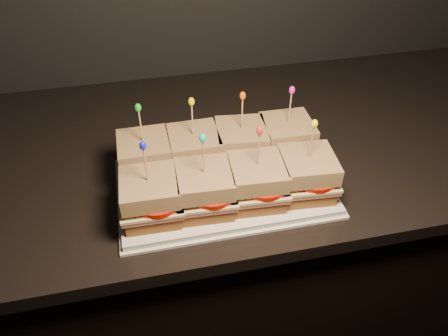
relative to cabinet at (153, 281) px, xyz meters
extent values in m
cube|color=black|center=(0.00, 0.00, 0.00)|extent=(2.43, 0.66, 0.91)
cube|color=black|center=(0.00, 0.00, 0.47)|extent=(2.47, 0.70, 0.03)
cube|color=white|center=(0.18, -0.16, 0.50)|extent=(0.42, 0.26, 0.02)
cube|color=white|center=(0.18, -0.16, 0.49)|extent=(0.43, 0.27, 0.01)
cube|color=brown|center=(0.03, -0.10, 0.52)|extent=(0.10, 0.10, 0.03)
cube|color=#B05C4F|center=(0.03, -0.10, 0.54)|extent=(0.11, 0.11, 0.01)
cube|color=#FBEFA0|center=(0.03, -0.10, 0.54)|extent=(0.11, 0.11, 0.01)
cylinder|color=red|center=(0.04, -0.11, 0.55)|extent=(0.10, 0.10, 0.01)
cube|color=#5A2B0F|center=(0.03, -0.10, 0.57)|extent=(0.10, 0.10, 0.03)
cylinder|color=tan|center=(0.03, -0.10, 0.62)|extent=(0.00, 0.00, 0.09)
ellipsoid|color=green|center=(0.03, -0.10, 0.67)|extent=(0.01, 0.01, 0.02)
cube|color=brown|center=(0.13, -0.10, 0.52)|extent=(0.10, 0.10, 0.03)
cube|color=#B05C4F|center=(0.13, -0.10, 0.54)|extent=(0.11, 0.11, 0.01)
cube|color=#FBEFA0|center=(0.13, -0.10, 0.54)|extent=(0.11, 0.11, 0.01)
cylinder|color=red|center=(0.14, -0.11, 0.55)|extent=(0.10, 0.10, 0.01)
cube|color=#5A2B0F|center=(0.13, -0.10, 0.57)|extent=(0.10, 0.10, 0.03)
cylinder|color=tan|center=(0.13, -0.10, 0.62)|extent=(0.00, 0.00, 0.09)
ellipsoid|color=yellow|center=(0.13, -0.10, 0.67)|extent=(0.01, 0.01, 0.02)
cube|color=brown|center=(0.23, -0.10, 0.52)|extent=(0.11, 0.11, 0.03)
cube|color=#B05C4F|center=(0.23, -0.10, 0.54)|extent=(0.12, 0.12, 0.01)
cube|color=#FBEFA0|center=(0.23, -0.10, 0.54)|extent=(0.12, 0.12, 0.01)
cylinder|color=red|center=(0.24, -0.11, 0.55)|extent=(0.10, 0.10, 0.01)
cube|color=#5A2B0F|center=(0.23, -0.10, 0.57)|extent=(0.11, 0.11, 0.03)
cylinder|color=tan|center=(0.23, -0.10, 0.62)|extent=(0.00, 0.00, 0.09)
ellipsoid|color=#F35406|center=(0.23, -0.10, 0.67)|extent=(0.01, 0.01, 0.02)
cube|color=brown|center=(0.33, -0.10, 0.52)|extent=(0.10, 0.10, 0.03)
cube|color=#B05C4F|center=(0.33, -0.10, 0.54)|extent=(0.11, 0.11, 0.01)
cube|color=#FBEFA0|center=(0.33, -0.10, 0.54)|extent=(0.11, 0.11, 0.01)
cylinder|color=red|center=(0.34, -0.11, 0.55)|extent=(0.10, 0.10, 0.01)
cube|color=#5A2B0F|center=(0.33, -0.10, 0.57)|extent=(0.10, 0.10, 0.03)
cylinder|color=tan|center=(0.33, -0.10, 0.62)|extent=(0.00, 0.00, 0.09)
ellipsoid|color=#CA21AD|center=(0.33, -0.10, 0.67)|extent=(0.01, 0.01, 0.02)
cube|color=brown|center=(0.03, -0.22, 0.52)|extent=(0.10, 0.10, 0.03)
cube|color=#B05C4F|center=(0.03, -0.22, 0.54)|extent=(0.11, 0.11, 0.01)
cube|color=#FBEFA0|center=(0.03, -0.22, 0.54)|extent=(0.11, 0.11, 0.01)
cylinder|color=red|center=(0.04, -0.23, 0.55)|extent=(0.10, 0.10, 0.01)
cube|color=#5A2B0F|center=(0.03, -0.22, 0.57)|extent=(0.10, 0.10, 0.03)
cylinder|color=tan|center=(0.03, -0.22, 0.62)|extent=(0.00, 0.00, 0.09)
ellipsoid|color=#101AD5|center=(0.03, -0.22, 0.67)|extent=(0.01, 0.01, 0.02)
cube|color=brown|center=(0.13, -0.22, 0.52)|extent=(0.10, 0.10, 0.03)
cube|color=#B05C4F|center=(0.13, -0.22, 0.54)|extent=(0.11, 0.11, 0.01)
cube|color=#FBEFA0|center=(0.13, -0.22, 0.54)|extent=(0.12, 0.11, 0.01)
cylinder|color=red|center=(0.14, -0.23, 0.55)|extent=(0.10, 0.10, 0.01)
cube|color=#5A2B0F|center=(0.13, -0.22, 0.57)|extent=(0.11, 0.11, 0.03)
cylinder|color=tan|center=(0.13, -0.22, 0.62)|extent=(0.00, 0.00, 0.09)
ellipsoid|color=#0EC4BA|center=(0.13, -0.22, 0.67)|extent=(0.01, 0.01, 0.02)
cube|color=brown|center=(0.23, -0.22, 0.52)|extent=(0.11, 0.11, 0.03)
cube|color=#B05C4F|center=(0.23, -0.22, 0.54)|extent=(0.12, 0.11, 0.01)
cube|color=#FBEFA0|center=(0.23, -0.22, 0.54)|extent=(0.12, 0.11, 0.01)
cylinder|color=red|center=(0.24, -0.23, 0.55)|extent=(0.10, 0.10, 0.01)
cube|color=#5A2B0F|center=(0.23, -0.22, 0.57)|extent=(0.11, 0.11, 0.03)
cylinder|color=tan|center=(0.23, -0.22, 0.62)|extent=(0.00, 0.00, 0.09)
ellipsoid|color=red|center=(0.23, -0.22, 0.67)|extent=(0.01, 0.01, 0.02)
cube|color=brown|center=(0.33, -0.22, 0.52)|extent=(0.11, 0.11, 0.03)
cube|color=#B05C4F|center=(0.33, -0.22, 0.54)|extent=(0.12, 0.11, 0.01)
cube|color=#FBEFA0|center=(0.33, -0.22, 0.54)|extent=(0.12, 0.12, 0.01)
cylinder|color=red|center=(0.34, -0.23, 0.55)|extent=(0.10, 0.10, 0.01)
cube|color=#5A2B0F|center=(0.33, -0.22, 0.57)|extent=(0.11, 0.11, 0.03)
cylinder|color=tan|center=(0.33, -0.22, 0.62)|extent=(0.00, 0.00, 0.09)
ellipsoid|color=yellow|center=(0.33, -0.22, 0.67)|extent=(0.01, 0.01, 0.02)
camera|label=1|loc=(0.04, -0.81, 1.09)|focal=35.00mm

